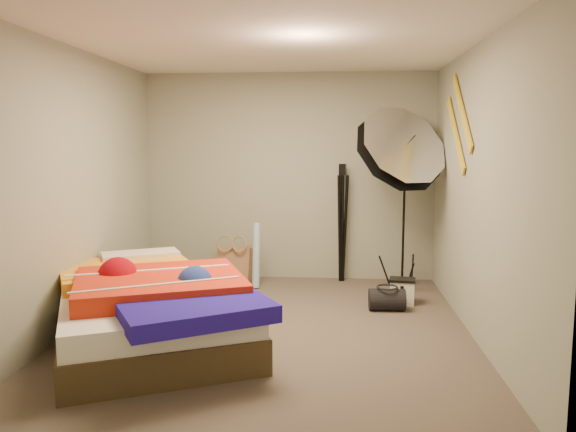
# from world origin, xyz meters

# --- Properties ---
(floor) EXTENTS (4.00, 4.00, 0.00)m
(floor) POSITION_xyz_m (0.00, 0.00, 0.00)
(floor) COLOR brown
(floor) RESTS_ON ground
(ceiling) EXTENTS (4.00, 4.00, 0.00)m
(ceiling) POSITION_xyz_m (0.00, 0.00, 2.50)
(ceiling) COLOR silver
(ceiling) RESTS_ON wall_back
(wall_back) EXTENTS (3.50, 0.00, 3.50)m
(wall_back) POSITION_xyz_m (0.00, 2.00, 1.25)
(wall_back) COLOR gray
(wall_back) RESTS_ON floor
(wall_front) EXTENTS (3.50, 0.00, 3.50)m
(wall_front) POSITION_xyz_m (0.00, -2.00, 1.25)
(wall_front) COLOR gray
(wall_front) RESTS_ON floor
(wall_left) EXTENTS (0.00, 4.00, 4.00)m
(wall_left) POSITION_xyz_m (-1.75, 0.00, 1.25)
(wall_left) COLOR gray
(wall_left) RESTS_ON floor
(wall_right) EXTENTS (0.00, 4.00, 4.00)m
(wall_right) POSITION_xyz_m (1.75, 0.00, 1.25)
(wall_right) COLOR gray
(wall_right) RESTS_ON floor
(tote_bag) EXTENTS (0.45, 0.28, 0.43)m
(tote_bag) POSITION_xyz_m (-0.64, 1.73, 0.21)
(tote_bag) COLOR tan
(tote_bag) RESTS_ON floor
(wrapping_roll) EXTENTS (0.09, 0.21, 0.75)m
(wrapping_roll) POSITION_xyz_m (-0.34, 1.49, 0.37)
(wrapping_roll) COLOR #488FBB
(wrapping_roll) RESTS_ON floor
(camera_case) EXTENTS (0.27, 0.21, 0.25)m
(camera_case) POSITION_xyz_m (1.26, 0.93, 0.12)
(camera_case) COLOR white
(camera_case) RESTS_ON floor
(duffel_bag) EXTENTS (0.36, 0.23, 0.22)m
(duffel_bag) POSITION_xyz_m (1.08, 0.68, 0.11)
(duffel_bag) COLOR black
(duffel_bag) RESTS_ON floor
(wall_stripe_upper) EXTENTS (0.02, 0.91, 0.78)m
(wall_stripe_upper) POSITION_xyz_m (1.73, 0.60, 1.95)
(wall_stripe_upper) COLOR gold
(wall_stripe_upper) RESTS_ON wall_right
(wall_stripe_lower) EXTENTS (0.02, 0.91, 0.78)m
(wall_stripe_lower) POSITION_xyz_m (1.73, 0.85, 1.75)
(wall_stripe_lower) COLOR gold
(wall_stripe_lower) RESTS_ON wall_right
(bed) EXTENTS (2.24, 2.47, 0.61)m
(bed) POSITION_xyz_m (-0.95, -0.39, 0.30)
(bed) COLOR #463721
(bed) RESTS_ON floor
(photo_umbrella) EXTENTS (1.08, 1.12, 2.17)m
(photo_umbrella) POSITION_xyz_m (1.24, 1.39, 1.56)
(photo_umbrella) COLOR black
(photo_umbrella) RESTS_ON floor
(camera_tripod) EXTENTS (0.09, 0.09, 1.42)m
(camera_tripod) POSITION_xyz_m (0.64, 1.86, 0.81)
(camera_tripod) COLOR black
(camera_tripod) RESTS_ON floor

